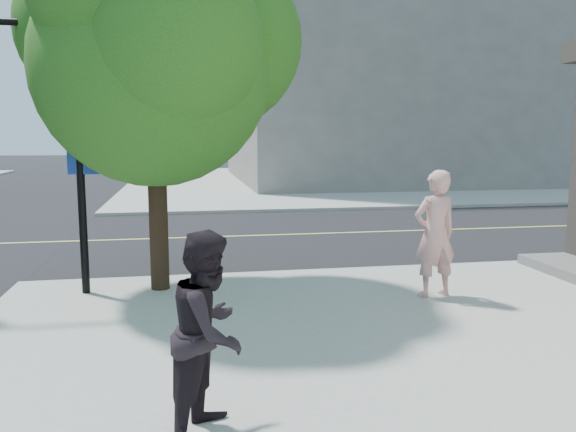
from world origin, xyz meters
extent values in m
plane|color=black|center=(0.00, 0.00, 0.00)|extent=(140.00, 140.00, 0.00)
cube|color=black|center=(0.00, 4.50, 0.01)|extent=(140.00, 9.00, 0.01)
cube|color=#A1A099|center=(13.50, 21.50, 0.06)|extent=(29.00, 25.00, 0.12)
cube|color=slate|center=(14.00, 22.00, 7.12)|extent=(18.00, 16.00, 14.00)
imported|color=#DD9A93|center=(5.73, -2.14, 1.12)|extent=(0.80, 0.59, 2.00)
imported|color=black|center=(2.06, -5.73, 1.00)|extent=(0.96, 1.05, 1.75)
cylinder|color=black|center=(1.46, -0.90, 1.65)|extent=(0.31, 0.31, 3.07)
sphere|color=#2D681C|center=(1.46, -0.90, 3.70)|extent=(3.75, 3.75, 3.75)
sphere|color=#2D681C|center=(2.48, -0.39, 4.21)|extent=(2.90, 2.90, 2.90)
sphere|color=#2D681C|center=(0.61, -0.22, 4.38)|extent=(2.73, 2.73, 2.73)
sphere|color=#2D681C|center=(1.80, -1.84, 3.95)|extent=(2.56, 2.56, 2.56)
cylinder|color=black|center=(0.28, -0.96, 2.33)|extent=(0.13, 0.13, 4.42)
cube|color=white|center=(0.33, -0.98, 2.85)|extent=(0.58, 0.04, 0.21)
cube|color=navy|center=(0.33, -0.98, 2.33)|extent=(0.47, 0.04, 0.58)
imported|color=black|center=(0.28, -0.96, 3.69)|extent=(0.17, 0.21, 1.05)
camera|label=1|loc=(1.87, -10.51, 2.66)|focal=36.12mm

